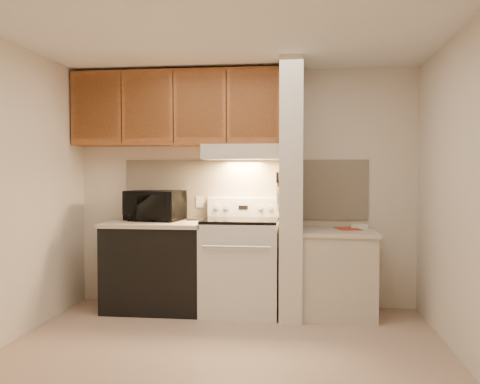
# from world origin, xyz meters

# --- Properties ---
(floor) EXTENTS (3.60, 3.60, 0.00)m
(floor) POSITION_xyz_m (0.00, 0.00, 0.00)
(floor) COLOR tan
(floor) RESTS_ON ground
(ceiling) EXTENTS (3.60, 3.60, 0.00)m
(ceiling) POSITION_xyz_m (0.00, 0.00, 2.50)
(ceiling) COLOR white
(ceiling) RESTS_ON wall_back
(wall_back) EXTENTS (3.60, 2.50, 0.02)m
(wall_back) POSITION_xyz_m (0.00, 1.50, 1.25)
(wall_back) COLOR beige
(wall_back) RESTS_ON floor
(wall_left) EXTENTS (0.02, 3.00, 2.50)m
(wall_left) POSITION_xyz_m (-1.80, 0.00, 1.25)
(wall_left) COLOR beige
(wall_left) RESTS_ON floor
(wall_right) EXTENTS (0.02, 3.00, 2.50)m
(wall_right) POSITION_xyz_m (1.80, 0.00, 1.25)
(wall_right) COLOR beige
(wall_right) RESTS_ON floor
(backsplash) EXTENTS (2.60, 0.02, 0.63)m
(backsplash) POSITION_xyz_m (0.00, 1.49, 1.24)
(backsplash) COLOR beige
(backsplash) RESTS_ON wall_back
(range_body) EXTENTS (0.76, 0.65, 0.92)m
(range_body) POSITION_xyz_m (0.00, 1.16, 0.46)
(range_body) COLOR silver
(range_body) RESTS_ON floor
(oven_window) EXTENTS (0.50, 0.01, 0.30)m
(oven_window) POSITION_xyz_m (0.00, 0.84, 0.50)
(oven_window) COLOR black
(oven_window) RESTS_ON range_body
(oven_handle) EXTENTS (0.65, 0.02, 0.02)m
(oven_handle) POSITION_xyz_m (0.00, 0.80, 0.72)
(oven_handle) COLOR silver
(oven_handle) RESTS_ON range_body
(cooktop) EXTENTS (0.74, 0.64, 0.03)m
(cooktop) POSITION_xyz_m (0.00, 1.16, 0.94)
(cooktop) COLOR black
(cooktop) RESTS_ON range_body
(range_backguard) EXTENTS (0.76, 0.08, 0.20)m
(range_backguard) POSITION_xyz_m (0.00, 1.44, 1.05)
(range_backguard) COLOR silver
(range_backguard) RESTS_ON range_body
(range_display) EXTENTS (0.10, 0.01, 0.04)m
(range_display) POSITION_xyz_m (0.00, 1.40, 1.05)
(range_display) COLOR black
(range_display) RESTS_ON range_backguard
(range_knob_left_outer) EXTENTS (0.05, 0.02, 0.05)m
(range_knob_left_outer) POSITION_xyz_m (-0.28, 1.40, 1.05)
(range_knob_left_outer) COLOR silver
(range_knob_left_outer) RESTS_ON range_backguard
(range_knob_left_inner) EXTENTS (0.05, 0.02, 0.05)m
(range_knob_left_inner) POSITION_xyz_m (-0.18, 1.40, 1.05)
(range_knob_left_inner) COLOR silver
(range_knob_left_inner) RESTS_ON range_backguard
(range_knob_right_inner) EXTENTS (0.05, 0.02, 0.05)m
(range_knob_right_inner) POSITION_xyz_m (0.18, 1.40, 1.05)
(range_knob_right_inner) COLOR silver
(range_knob_right_inner) RESTS_ON range_backguard
(range_knob_right_outer) EXTENTS (0.05, 0.02, 0.05)m
(range_knob_right_outer) POSITION_xyz_m (0.28, 1.40, 1.05)
(range_knob_right_outer) COLOR silver
(range_knob_right_outer) RESTS_ON range_backguard
(dishwasher_front) EXTENTS (1.00, 0.63, 0.87)m
(dishwasher_front) POSITION_xyz_m (-0.88, 1.17, 0.43)
(dishwasher_front) COLOR black
(dishwasher_front) RESTS_ON floor
(left_countertop) EXTENTS (1.04, 0.67, 0.04)m
(left_countertop) POSITION_xyz_m (-0.88, 1.17, 0.89)
(left_countertop) COLOR beige
(left_countertop) RESTS_ON dishwasher_front
(spoon_rest) EXTENTS (0.24, 0.09, 0.02)m
(spoon_rest) POSITION_xyz_m (-0.48, 1.36, 0.92)
(spoon_rest) COLOR black
(spoon_rest) RESTS_ON left_countertop
(teal_jar) EXTENTS (0.10, 0.10, 0.10)m
(teal_jar) POSITION_xyz_m (-0.83, 1.39, 0.96)
(teal_jar) COLOR #1F595C
(teal_jar) RESTS_ON left_countertop
(outlet) EXTENTS (0.08, 0.01, 0.12)m
(outlet) POSITION_xyz_m (-0.48, 1.48, 1.10)
(outlet) COLOR beige
(outlet) RESTS_ON backsplash
(microwave) EXTENTS (0.63, 0.48, 0.32)m
(microwave) POSITION_xyz_m (-0.93, 1.31, 1.07)
(microwave) COLOR black
(microwave) RESTS_ON left_countertop
(partition_pillar) EXTENTS (0.22, 0.70, 2.50)m
(partition_pillar) POSITION_xyz_m (0.51, 1.15, 1.25)
(partition_pillar) COLOR beige
(partition_pillar) RESTS_ON floor
(pillar_trim) EXTENTS (0.01, 0.70, 0.04)m
(pillar_trim) POSITION_xyz_m (0.39, 1.15, 1.30)
(pillar_trim) COLOR brown
(pillar_trim) RESTS_ON partition_pillar
(knife_strip) EXTENTS (0.02, 0.42, 0.04)m
(knife_strip) POSITION_xyz_m (0.39, 1.10, 1.32)
(knife_strip) COLOR black
(knife_strip) RESTS_ON partition_pillar
(knife_blade_a) EXTENTS (0.01, 0.03, 0.16)m
(knife_blade_a) POSITION_xyz_m (0.38, 0.95, 1.22)
(knife_blade_a) COLOR silver
(knife_blade_a) RESTS_ON knife_strip
(knife_handle_a) EXTENTS (0.02, 0.02, 0.10)m
(knife_handle_a) POSITION_xyz_m (0.38, 0.94, 1.37)
(knife_handle_a) COLOR black
(knife_handle_a) RESTS_ON knife_strip
(knife_blade_b) EXTENTS (0.01, 0.04, 0.18)m
(knife_blade_b) POSITION_xyz_m (0.38, 1.01, 1.21)
(knife_blade_b) COLOR silver
(knife_blade_b) RESTS_ON knife_strip
(knife_handle_b) EXTENTS (0.02, 0.02, 0.10)m
(knife_handle_b) POSITION_xyz_m (0.38, 1.01, 1.37)
(knife_handle_b) COLOR black
(knife_handle_b) RESTS_ON knife_strip
(knife_blade_c) EXTENTS (0.01, 0.04, 0.20)m
(knife_blade_c) POSITION_xyz_m (0.38, 1.09, 1.20)
(knife_blade_c) COLOR silver
(knife_blade_c) RESTS_ON knife_strip
(knife_handle_c) EXTENTS (0.02, 0.02, 0.10)m
(knife_handle_c) POSITION_xyz_m (0.38, 1.11, 1.37)
(knife_handle_c) COLOR black
(knife_handle_c) RESTS_ON knife_strip
(knife_blade_d) EXTENTS (0.01, 0.04, 0.16)m
(knife_blade_d) POSITION_xyz_m (0.38, 1.19, 1.22)
(knife_blade_d) COLOR silver
(knife_blade_d) RESTS_ON knife_strip
(knife_handle_d) EXTENTS (0.02, 0.02, 0.10)m
(knife_handle_d) POSITION_xyz_m (0.38, 1.19, 1.37)
(knife_handle_d) COLOR black
(knife_handle_d) RESTS_ON knife_strip
(knife_blade_e) EXTENTS (0.01, 0.04, 0.18)m
(knife_blade_e) POSITION_xyz_m (0.38, 1.25, 1.21)
(knife_blade_e) COLOR silver
(knife_blade_e) RESTS_ON knife_strip
(knife_handle_e) EXTENTS (0.02, 0.02, 0.10)m
(knife_handle_e) POSITION_xyz_m (0.38, 1.25, 1.37)
(knife_handle_e) COLOR black
(knife_handle_e) RESTS_ON knife_strip
(oven_mitt) EXTENTS (0.03, 0.10, 0.23)m
(oven_mitt) POSITION_xyz_m (0.38, 1.32, 1.14)
(oven_mitt) COLOR slate
(oven_mitt) RESTS_ON partition_pillar
(right_cab_base) EXTENTS (0.70, 0.60, 0.81)m
(right_cab_base) POSITION_xyz_m (0.97, 1.15, 0.40)
(right_cab_base) COLOR beige
(right_cab_base) RESTS_ON floor
(right_countertop) EXTENTS (0.74, 0.64, 0.04)m
(right_countertop) POSITION_xyz_m (0.97, 1.15, 0.83)
(right_countertop) COLOR beige
(right_countertop) RESTS_ON right_cab_base
(red_folder) EXTENTS (0.27, 0.32, 0.01)m
(red_folder) POSITION_xyz_m (1.07, 1.25, 0.85)
(red_folder) COLOR #B74122
(red_folder) RESTS_ON right_countertop
(white_box) EXTENTS (0.16, 0.11, 0.04)m
(white_box) POSITION_xyz_m (1.19, 1.33, 0.87)
(white_box) COLOR white
(white_box) RESTS_ON right_countertop
(range_hood) EXTENTS (0.78, 0.44, 0.15)m
(range_hood) POSITION_xyz_m (0.00, 1.28, 1.62)
(range_hood) COLOR beige
(range_hood) RESTS_ON upper_cabinets
(hood_lip) EXTENTS (0.78, 0.04, 0.06)m
(hood_lip) POSITION_xyz_m (0.00, 1.07, 1.58)
(hood_lip) COLOR beige
(hood_lip) RESTS_ON range_hood
(upper_cabinets) EXTENTS (2.18, 0.33, 0.77)m
(upper_cabinets) POSITION_xyz_m (-0.69, 1.32, 2.08)
(upper_cabinets) COLOR brown
(upper_cabinets) RESTS_ON wall_back
(cab_door_a) EXTENTS (0.46, 0.01, 0.63)m
(cab_door_a) POSITION_xyz_m (-1.51, 1.17, 2.08)
(cab_door_a) COLOR brown
(cab_door_a) RESTS_ON upper_cabinets
(cab_gap_a) EXTENTS (0.01, 0.01, 0.73)m
(cab_gap_a) POSITION_xyz_m (-1.23, 1.16, 2.08)
(cab_gap_a) COLOR black
(cab_gap_a) RESTS_ON upper_cabinets
(cab_door_b) EXTENTS (0.46, 0.01, 0.63)m
(cab_door_b) POSITION_xyz_m (-0.96, 1.17, 2.08)
(cab_door_b) COLOR brown
(cab_door_b) RESTS_ON upper_cabinets
(cab_gap_b) EXTENTS (0.01, 0.01, 0.73)m
(cab_gap_b) POSITION_xyz_m (-0.69, 1.16, 2.08)
(cab_gap_b) COLOR black
(cab_gap_b) RESTS_ON upper_cabinets
(cab_door_c) EXTENTS (0.46, 0.01, 0.63)m
(cab_door_c) POSITION_xyz_m (-0.42, 1.17, 2.08)
(cab_door_c) COLOR brown
(cab_door_c) RESTS_ON upper_cabinets
(cab_gap_c) EXTENTS (0.01, 0.01, 0.73)m
(cab_gap_c) POSITION_xyz_m (-0.14, 1.16, 2.08)
(cab_gap_c) COLOR black
(cab_gap_c) RESTS_ON upper_cabinets
(cab_door_d) EXTENTS (0.46, 0.01, 0.63)m
(cab_door_d) POSITION_xyz_m (0.13, 1.17, 2.08)
(cab_door_d) COLOR brown
(cab_door_d) RESTS_ON upper_cabinets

